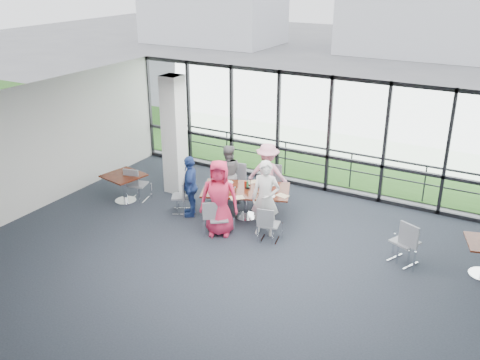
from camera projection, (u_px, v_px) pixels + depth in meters
The scene contains 39 objects.
floor at pixel (236, 277), 10.78m from camera, with size 12.00×10.00×0.02m, color #1F262D.
ceiling at pixel (236, 124), 9.56m from camera, with size 12.00×10.00×0.04m, color silver.
wall_left at pixel (20, 153), 12.89m from camera, with size 0.10×10.00×3.20m, color silver.
curtain_wall_back at pixel (329, 135), 14.20m from camera, with size 12.00×0.10×3.20m, color white.
structural_column at pixel (174, 135), 14.22m from camera, with size 0.50×0.50×3.20m, color white.
apron at pixel (376, 142), 18.85m from camera, with size 80.00×70.00×0.02m, color slate.
grass_strip at pixel (359, 158), 17.23m from camera, with size 80.00×5.00×0.01m, color #265517.
hangar_aux at pixel (213, 16), 40.75m from camera, with size 10.00×6.00×4.00m, color silver.
guard_rail at pixel (334, 167), 15.11m from camera, with size 0.06×0.06×12.00m, color #2D2D33.
main_table at pixel (246, 193), 13.04m from camera, with size 2.37×1.85×0.75m.
side_table_left at pixel (124, 179), 13.91m from camera, with size 1.07×1.07×0.75m.
diner_near_left at pixel (219, 198), 12.15m from camera, with size 0.88×0.57×1.80m, color #D1254B.
diner_near_right at pixel (266, 199), 12.13m from camera, with size 0.65×0.48×1.79m, color silver.
diner_far_left at pixel (228, 174), 13.84m from camera, with size 0.76×0.47×1.57m, color slate.
diner_far_right at pixel (268, 174), 13.74m from camera, with size 1.06×0.55×1.64m, color #FFA2BA.
diner_end at pixel (190, 186), 13.12m from camera, with size 0.91×0.50×1.56m, color navy.
chair_main_nl at pixel (219, 219), 12.25m from camera, with size 0.41×0.41×0.83m, color slate, non-canonical shape.
chair_main_nr at pixel (270, 224), 12.02m from camera, with size 0.40×0.40×0.81m, color slate, non-canonical shape.
chair_main_fl at pixel (233, 183), 14.09m from camera, with size 0.46×0.46×0.94m, color slate, non-canonical shape.
chair_main_fr at pixel (268, 184), 13.97m from camera, with size 0.47×0.47×0.96m, color slate, non-canonical shape.
chair_main_end at pixel (181, 196), 13.38m from camera, with size 0.43×0.43×0.88m, color slate, non-canonical shape.
chair_spare_la at pixel (138, 184), 14.07m from camera, with size 0.44×0.44×0.89m, color slate, non-canonical shape.
chair_spare_lb at pixel (220, 179), 14.49m from camera, with size 0.41×0.41×0.84m, color slate, non-canonical shape.
chair_spare_r at pixel (405, 242), 11.10m from camera, with size 0.48×0.48×0.98m, color slate, non-canonical shape.
plate_nl at pixel (219, 194), 12.70m from camera, with size 0.25×0.25×0.01m, color white.
plate_nr at pixel (269, 196), 12.60m from camera, with size 0.28×0.28×0.01m, color white.
plate_fl at pixel (228, 182), 13.38m from camera, with size 0.27×0.27×0.01m, color white.
plate_fr at pixel (270, 184), 13.28m from camera, with size 0.28×0.28×0.01m, color white.
plate_end at pixel (212, 187), 13.10m from camera, with size 0.27×0.27×0.01m, color white.
tumbler_a at pixel (235, 190), 12.81m from camera, with size 0.06×0.06×0.13m, color white.
tumbler_b at pixel (259, 191), 12.73m from camera, with size 0.07×0.07×0.15m, color white.
tumbler_c at pixel (249, 183), 13.21m from camera, with size 0.07×0.07×0.14m, color white.
tumbler_d at pixel (216, 187), 12.95m from camera, with size 0.07×0.07×0.14m, color white.
menu_a at pixel (237, 198), 12.53m from camera, with size 0.33×0.23×0.00m, color silver.
menu_b at pixel (283, 196), 12.64m from camera, with size 0.29×0.20×0.00m, color silver.
menu_c at pixel (252, 182), 13.43m from camera, with size 0.29×0.20×0.00m, color silver.
condiment_caddy at pixel (248, 188), 13.03m from camera, with size 0.10×0.07×0.04m, color black.
ketchup_bottle at pixel (245, 185), 13.04m from camera, with size 0.06×0.06×0.18m, color #9D1B0C.
green_bottle at pixel (248, 185), 13.00m from camera, with size 0.05×0.05×0.20m, color #256F3D.
Camera 1 is at (4.59, -8.01, 5.90)m, focal length 40.00 mm.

